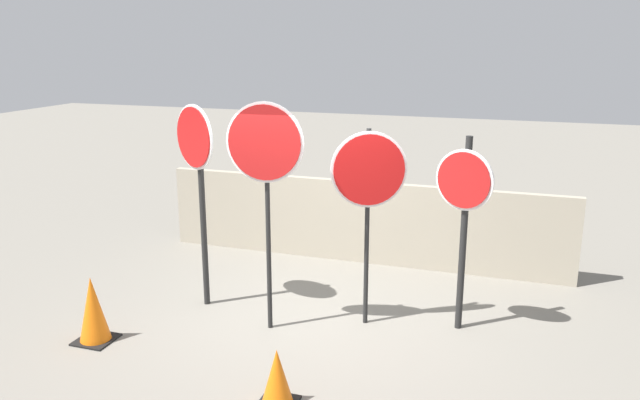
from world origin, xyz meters
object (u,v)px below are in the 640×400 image
at_px(stop_sign_1, 265,157).
at_px(traffic_cone_0, 277,378).
at_px(traffic_cone_1, 93,310).
at_px(stop_sign_2, 369,180).
at_px(stop_sign_3, 464,203).
at_px(stop_sign_0, 197,162).

distance_m(stop_sign_1, traffic_cone_0, 2.34).
xyz_separation_m(stop_sign_1, traffic_cone_1, (-1.73, -0.88, -1.66)).
distance_m(stop_sign_1, stop_sign_2, 1.18).
distance_m(stop_sign_2, stop_sign_3, 1.08).
height_order(stop_sign_1, traffic_cone_0, stop_sign_1).
relative_size(stop_sign_1, traffic_cone_1, 3.48).
bearing_deg(traffic_cone_0, stop_sign_0, 134.39).
bearing_deg(traffic_cone_0, stop_sign_3, 56.28).
height_order(stop_sign_0, stop_sign_3, stop_sign_0).
bearing_deg(stop_sign_3, traffic_cone_1, -136.84).
xyz_separation_m(stop_sign_2, stop_sign_3, (1.03, 0.22, -0.23)).
relative_size(stop_sign_2, traffic_cone_0, 4.18).
relative_size(stop_sign_0, stop_sign_3, 1.12).
xyz_separation_m(stop_sign_0, traffic_cone_1, (-0.68, -1.25, -1.47)).
height_order(stop_sign_2, traffic_cone_0, stop_sign_2).
height_order(stop_sign_2, traffic_cone_1, stop_sign_2).
relative_size(stop_sign_1, stop_sign_3, 1.17).
bearing_deg(stop_sign_2, stop_sign_3, -11.77).
xyz_separation_m(stop_sign_1, traffic_cone_0, (0.68, -1.39, -1.76)).
bearing_deg(traffic_cone_1, stop_sign_2, 26.12).
bearing_deg(stop_sign_0, stop_sign_2, 32.76).
height_order(stop_sign_0, traffic_cone_0, stop_sign_0).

